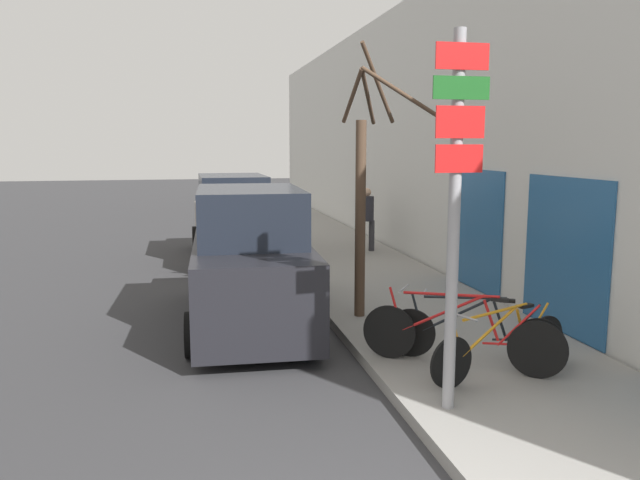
{
  "coord_description": "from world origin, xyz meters",
  "views": [
    {
      "loc": [
        -1.23,
        -3.16,
        2.94
      ],
      "look_at": [
        0.45,
        4.63,
        1.71
      ],
      "focal_mm": 35.0,
      "sensor_mm": 36.0,
      "label": 1
    }
  ],
  "objects_px": {
    "signpost": "(455,208)",
    "parked_car_0": "(250,263)",
    "bicycle_1": "(460,336)",
    "bicycle_0": "(501,345)",
    "parked_car_1": "(233,221)",
    "pedestrian_near": "(367,215)",
    "bicycle_2": "(473,334)",
    "street_tree": "(364,191)"
  },
  "relations": [
    {
      "from": "bicycle_0",
      "to": "parked_car_0",
      "type": "distance_m",
      "value": 4.29
    },
    {
      "from": "bicycle_1",
      "to": "signpost",
      "type": "bearing_deg",
      "value": -174.74
    },
    {
      "from": "signpost",
      "to": "pedestrian_near",
      "type": "xyz_separation_m",
      "value": [
        1.94,
        9.71,
        -1.18
      ]
    },
    {
      "from": "parked_car_0",
      "to": "pedestrian_near",
      "type": "relative_size",
      "value": 2.91
    },
    {
      "from": "parked_car_0",
      "to": "parked_car_1",
      "type": "relative_size",
      "value": 1.0
    },
    {
      "from": "bicycle_2",
      "to": "signpost",
      "type": "bearing_deg",
      "value": 173.45
    },
    {
      "from": "bicycle_1",
      "to": "street_tree",
      "type": "bearing_deg",
      "value": 45.41
    },
    {
      "from": "signpost",
      "to": "bicycle_0",
      "type": "bearing_deg",
      "value": 37.15
    },
    {
      "from": "signpost",
      "to": "bicycle_1",
      "type": "relative_size",
      "value": 1.85
    },
    {
      "from": "signpost",
      "to": "parked_car_1",
      "type": "xyz_separation_m",
      "value": [
        -1.52,
        10.23,
        -1.31
      ]
    },
    {
      "from": "parked_car_1",
      "to": "pedestrian_near",
      "type": "height_order",
      "value": "parked_car_1"
    },
    {
      "from": "parked_car_1",
      "to": "street_tree",
      "type": "relative_size",
      "value": 1.1
    },
    {
      "from": "bicycle_0",
      "to": "parked_car_0",
      "type": "xyz_separation_m",
      "value": [
        -2.72,
        3.28,
        0.51
      ]
    },
    {
      "from": "signpost",
      "to": "bicycle_1",
      "type": "bearing_deg",
      "value": 60.3
    },
    {
      "from": "parked_car_1",
      "to": "parked_car_0",
      "type": "bearing_deg",
      "value": -92.23
    },
    {
      "from": "parked_car_1",
      "to": "pedestrian_near",
      "type": "relative_size",
      "value": 2.89
    },
    {
      "from": "bicycle_2",
      "to": "bicycle_1",
      "type": "bearing_deg",
      "value": 149.53
    },
    {
      "from": "signpost",
      "to": "bicycle_2",
      "type": "bearing_deg",
      "value": 54.99
    },
    {
      "from": "pedestrian_near",
      "to": "street_tree",
      "type": "height_order",
      "value": "street_tree"
    },
    {
      "from": "street_tree",
      "to": "bicycle_1",
      "type": "bearing_deg",
      "value": -79.55
    },
    {
      "from": "street_tree",
      "to": "parked_car_1",
      "type": "bearing_deg",
      "value": 104.37
    },
    {
      "from": "bicycle_1",
      "to": "parked_car_1",
      "type": "distance_m",
      "value": 9.38
    },
    {
      "from": "signpost",
      "to": "pedestrian_near",
      "type": "distance_m",
      "value": 9.98
    },
    {
      "from": "signpost",
      "to": "street_tree",
      "type": "relative_size",
      "value": 0.89
    },
    {
      "from": "street_tree",
      "to": "signpost",
      "type": "bearing_deg",
      "value": -92.06
    },
    {
      "from": "bicycle_0",
      "to": "parked_car_0",
      "type": "height_order",
      "value": "parked_car_0"
    },
    {
      "from": "signpost",
      "to": "parked_car_0",
      "type": "relative_size",
      "value": 0.81
    },
    {
      "from": "bicycle_0",
      "to": "parked_car_1",
      "type": "xyz_separation_m",
      "value": [
        -2.54,
        9.46,
        0.47
      ]
    },
    {
      "from": "street_tree",
      "to": "bicycle_0",
      "type": "bearing_deg",
      "value": -73.63
    },
    {
      "from": "bicycle_0",
      "to": "bicycle_1",
      "type": "xyz_separation_m",
      "value": [
        -0.39,
        0.33,
        0.05
      ]
    },
    {
      "from": "bicycle_0",
      "to": "bicycle_2",
      "type": "height_order",
      "value": "bicycle_2"
    },
    {
      "from": "bicycle_1",
      "to": "parked_car_1",
      "type": "relative_size",
      "value": 0.44
    },
    {
      "from": "bicycle_1",
      "to": "street_tree",
      "type": "height_order",
      "value": "street_tree"
    },
    {
      "from": "signpost",
      "to": "pedestrian_near",
      "type": "relative_size",
      "value": 2.35
    },
    {
      "from": "signpost",
      "to": "bicycle_0",
      "type": "relative_size",
      "value": 1.83
    },
    {
      "from": "signpost",
      "to": "parked_car_0",
      "type": "bearing_deg",
      "value": 112.74
    },
    {
      "from": "parked_car_1",
      "to": "pedestrian_near",
      "type": "xyz_separation_m",
      "value": [
        3.46,
        -0.52,
        0.12
      ]
    },
    {
      "from": "parked_car_1",
      "to": "bicycle_0",
      "type": "bearing_deg",
      "value": -75.55
    },
    {
      "from": "bicycle_0",
      "to": "parked_car_1",
      "type": "height_order",
      "value": "parked_car_1"
    },
    {
      "from": "bicycle_0",
      "to": "street_tree",
      "type": "height_order",
      "value": "street_tree"
    },
    {
      "from": "parked_car_0",
      "to": "street_tree",
      "type": "relative_size",
      "value": 1.11
    },
    {
      "from": "pedestrian_near",
      "to": "parked_car_0",
      "type": "bearing_deg",
      "value": -125.83
    }
  ]
}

